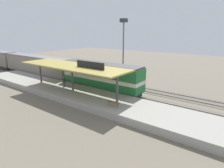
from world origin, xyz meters
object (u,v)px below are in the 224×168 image
object	(u,v)px
locomotive	(101,77)
person_waiting	(64,81)
passenger_carriage_front	(37,66)
light_mast	(123,37)
platform_bench	(113,103)

from	to	relation	value
locomotive	person_waiting	bearing A→B (deg)	134.44
passenger_carriage_front	light_mast	size ratio (longest dim) A/B	1.71
platform_bench	passenger_carriage_front	size ratio (longest dim) A/B	0.08
passenger_carriage_front	light_mast	distance (m)	19.75
passenger_carriage_front	light_mast	bearing A→B (deg)	-65.47
locomotive	person_waiting	xyz separation A→B (m)	(-4.13, 4.22, -0.56)
locomotive	light_mast	bearing A→B (deg)	6.64
locomotive	person_waiting	size ratio (longest dim) A/B	8.44
platform_bench	person_waiting	world-z (taller)	person_waiting
locomotive	passenger_carriage_front	world-z (taller)	locomotive
locomotive	passenger_carriage_front	bearing A→B (deg)	90.00
passenger_carriage_front	person_waiting	xyz separation A→B (m)	(-4.13, -13.78, -0.46)
passenger_carriage_front	platform_bench	bearing A→B (deg)	-103.61
platform_bench	person_waiting	xyz separation A→B (m)	(1.87, 11.01, 0.51)
passenger_carriage_front	person_waiting	world-z (taller)	passenger_carriage_front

